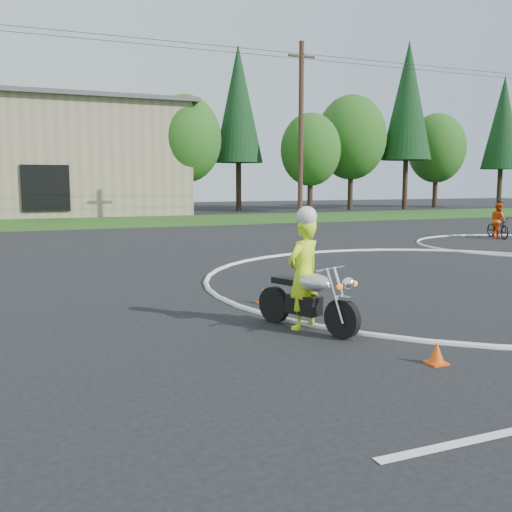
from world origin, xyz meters
name	(u,v)px	position (x,y,z in m)	size (l,w,h in m)	color
grass_strip	(186,220)	(0.00, 27.00, 0.01)	(120.00, 10.00, 0.02)	#1E4714
course_markings	(480,267)	(2.17, 4.35, 0.01)	(19.05, 19.05, 0.12)	silver
primary_motorcycle	(308,298)	(-5.50, 0.08, 0.52)	(0.95, 1.93, 1.07)	black
rider_primary_grp	(304,270)	(-5.52, 0.21, 0.96)	(0.77, 0.64, 1.98)	#CAF619
rider_second_grp	(498,224)	(9.13, 10.56, 0.59)	(1.09, 1.84, 1.67)	black
treeline	(331,131)	(14.78, 34.61, 6.62)	(38.20, 8.10, 14.52)	#382619
utility_poles	(301,131)	(5.00, 21.00, 5.20)	(41.60, 1.12, 10.00)	#473321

